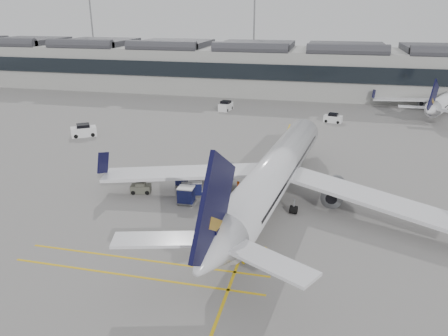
% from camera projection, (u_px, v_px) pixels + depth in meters
% --- Properties ---
extents(ground, '(220.00, 220.00, 0.00)m').
position_uv_depth(ground, '(164.00, 209.00, 47.70)').
color(ground, gray).
rests_on(ground, ground).
extents(terminal, '(200.00, 20.45, 12.40)m').
position_uv_depth(terminal, '(263.00, 68.00, 111.19)').
color(terminal, '#9E9E99').
rests_on(terminal, ground).
extents(light_masts, '(113.00, 0.60, 25.45)m').
position_uv_depth(light_masts, '(266.00, 31.00, 121.49)').
color(light_masts, slate).
rests_on(light_masts, ground).
extents(apron_markings, '(0.25, 60.00, 0.01)m').
position_uv_depth(apron_markings, '(268.00, 183.00, 54.66)').
color(apron_markings, gold).
rests_on(apron_markings, ground).
extents(airliner_main, '(40.13, 44.09, 11.75)m').
position_uv_depth(airliner_main, '(274.00, 174.00, 48.24)').
color(airliner_main, silver).
rests_on(airliner_main, ground).
extents(airliner_far, '(27.32, 30.15, 8.60)m').
position_uv_depth(airliner_far, '(447.00, 100.00, 90.58)').
color(airliner_far, silver).
rests_on(airliner_far, ground).
extents(belt_loader, '(4.64, 1.94, 1.86)m').
position_uv_depth(belt_loader, '(208.00, 177.00, 55.41)').
color(belt_loader, silver).
rests_on(belt_loader, ground).
extents(baggage_cart_a, '(1.95, 1.63, 1.99)m').
position_uv_depth(baggage_cart_a, '(186.00, 195.00, 48.74)').
color(baggage_cart_a, gray).
rests_on(baggage_cart_a, ground).
extents(baggage_cart_b, '(2.02, 1.81, 1.78)m').
position_uv_depth(baggage_cart_b, '(195.00, 188.00, 50.93)').
color(baggage_cart_b, gray).
rests_on(baggage_cart_b, ground).
extents(baggage_cart_c, '(2.13, 1.96, 1.80)m').
position_uv_depth(baggage_cart_c, '(184.00, 179.00, 53.34)').
color(baggage_cart_c, gray).
rests_on(baggage_cart_c, ground).
extents(baggage_cart_d, '(1.84, 1.66, 1.62)m').
position_uv_depth(baggage_cart_d, '(188.00, 190.00, 50.66)').
color(baggage_cart_d, gray).
rests_on(baggage_cart_d, ground).
extents(ramp_agent_a, '(0.80, 0.86, 1.98)m').
position_uv_depth(ramp_agent_a, '(239.00, 189.00, 50.42)').
color(ramp_agent_a, '#E84D0C').
rests_on(ramp_agent_a, ground).
extents(ramp_agent_b, '(0.96, 0.83, 1.71)m').
position_uv_depth(ramp_agent_b, '(206.00, 179.00, 53.64)').
color(ramp_agent_b, '#F6430C').
rests_on(ramp_agent_b, ground).
extents(pushback_tug, '(2.55, 1.89, 1.29)m').
position_uv_depth(pushback_tug, '(141.00, 188.00, 51.80)').
color(pushback_tug, '#545548').
rests_on(pushback_tug, ground).
extents(safety_cone_nose, '(0.39, 0.39, 0.54)m').
position_uv_depth(safety_cone_nose, '(277.00, 152.00, 65.65)').
color(safety_cone_nose, '#F24C0A').
rests_on(safety_cone_nose, ground).
extents(safety_cone_engine, '(0.41, 0.41, 0.57)m').
position_uv_depth(safety_cone_engine, '(295.00, 209.00, 47.19)').
color(safety_cone_engine, '#F24C0A').
rests_on(safety_cone_engine, ground).
extents(service_van_left, '(4.58, 4.02, 2.12)m').
position_uv_depth(service_van_left, '(84.00, 131.00, 74.29)').
color(service_van_left, silver).
rests_on(service_van_left, ground).
extents(service_van_mid, '(2.56, 4.17, 2.01)m').
position_uv_depth(service_van_mid, '(226.00, 106.00, 92.97)').
color(service_van_mid, silver).
rests_on(service_van_mid, ground).
extents(service_van_right, '(3.65, 2.34, 1.74)m').
position_uv_depth(service_van_right, '(333.00, 118.00, 83.28)').
color(service_van_right, silver).
rests_on(service_van_right, ground).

